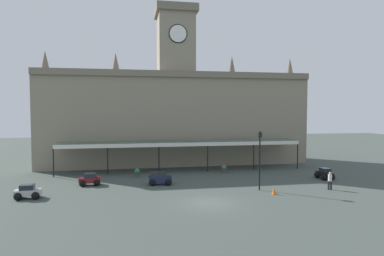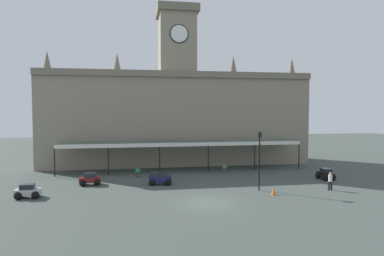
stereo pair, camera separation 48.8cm
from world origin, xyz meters
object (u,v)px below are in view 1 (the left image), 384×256
car_maroon_sedan (90,180)px  car_black_sedan (325,174)px  planter_by_canopy (224,169)px  car_navy_estate (160,179)px  traffic_cone (274,191)px  victorian_lamppost (260,154)px  car_silver_sedan (28,193)px  planter_near_kerb (137,173)px  pedestrian_beside_cars (330,180)px

car_maroon_sedan → car_black_sedan: size_ratio=1.02×
planter_by_canopy → car_navy_estate: bearing=-149.1°
car_black_sedan → traffic_cone: bearing=-147.5°
victorian_lamppost → traffic_cone: bearing=-68.4°
car_silver_sedan → planter_near_kerb: bearing=38.6°
traffic_cone → car_maroon_sedan: bearing=158.1°
car_black_sedan → traffic_cone: (-8.15, -5.19, -0.18)m
car_black_sedan → pedestrian_beside_cars: (-2.30, -4.52, 0.41)m
car_navy_estate → planter_near_kerb: car_navy_estate is taller
planter_by_canopy → planter_near_kerb: bearing=-176.2°
car_navy_estate → car_black_sedan: size_ratio=1.11×
car_navy_estate → victorian_lamppost: victorian_lamppost is taller
car_silver_sedan → car_black_sedan: same height
car_navy_estate → traffic_cone: bearing=-30.7°
car_black_sedan → traffic_cone: car_black_sedan is taller
car_maroon_sedan → victorian_lamppost: 16.73m
planter_by_canopy → victorian_lamppost: bearing=-83.8°
pedestrian_beside_cars → traffic_cone: bearing=-173.4°
car_black_sedan → victorian_lamppost: 9.92m
planter_near_kerb → traffic_cone: bearing=-39.7°
planter_near_kerb → car_black_sedan: bearing=-12.9°
car_maroon_sedan → pedestrian_beside_cars: size_ratio=1.28×
traffic_cone → car_black_sedan: bearing=32.5°
car_maroon_sedan → planter_near_kerb: (4.69, 3.14, -0.01)m
traffic_cone → car_navy_estate: bearing=149.3°
car_maroon_sedan → victorian_lamppost: size_ratio=0.39×
pedestrian_beside_cars → victorian_lamppost: victorian_lamppost is taller
car_black_sedan → pedestrian_beside_cars: 5.09m
car_black_sedan → planter_by_canopy: car_black_sedan is taller
car_maroon_sedan → car_navy_estate: (6.86, -0.94, 0.06)m
pedestrian_beside_cars → planter_by_canopy: bearing=127.5°
planter_near_kerb → car_navy_estate: bearing=-61.9°
car_silver_sedan → pedestrian_beside_cars: 26.83m
victorian_lamppost → planter_by_canopy: bearing=96.2°
car_silver_sedan → traffic_cone: (20.92, -2.42, -0.18)m
car_silver_sedan → car_black_sedan: bearing=5.4°
planter_by_canopy → planter_near_kerb: (-10.11, -0.68, 0.00)m
victorian_lamppost → planter_near_kerb: size_ratio=5.74×
pedestrian_beside_cars → car_maroon_sedan: bearing=165.1°
car_navy_estate → car_maroon_sedan: bearing=172.2°
car_navy_estate → planter_by_canopy: bearing=30.9°
car_navy_estate → pedestrian_beside_cars: pedestrian_beside_cars is taller
car_maroon_sedan → car_black_sedan: 24.62m
car_black_sedan → planter_by_canopy: (-9.78, 5.23, -0.01)m
car_black_sedan → planter_by_canopy: 11.09m
car_silver_sedan → car_navy_estate: 11.82m
car_silver_sedan → car_navy_estate: (11.36, 3.25, 0.06)m
victorian_lamppost → traffic_cone: victorian_lamppost is taller
car_navy_estate → planter_near_kerb: size_ratio=2.42×
traffic_cone → car_silver_sedan: bearing=173.4°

